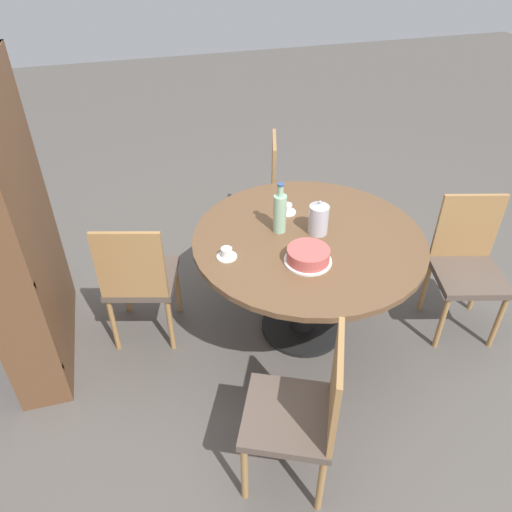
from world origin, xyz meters
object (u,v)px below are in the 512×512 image
Objects in this scene: chair_d at (467,264)px; water_bottle at (280,212)px; chair_b at (139,278)px; coffee_pot at (319,218)px; cake_main at (308,256)px; cup_b at (287,209)px; chair_c at (303,411)px; cup_a at (227,254)px; chair_a at (290,190)px; bookshelf at (19,233)px.

chair_d is 1.28m from water_bottle.
chair_b is 2.87× the size of water_bottle.
coffee_pot reaches higher than cake_main.
chair_d is 1.21m from cup_b.
water_bottle is at bearing -167.02° from chair_c.
chair_b is 7.96× the size of cup_a.
chair_d reaches higher than cup_b.
chair_a is 1.32m from cake_main.
bookshelf is at bearing 127.49° from chair_a.
water_bottle reaches higher than coffee_pot.
chair_d is at bearing -88.76° from cake_main.
chair_b is 1.07m from cake_main.
chair_b is 0.64m from cup_a.
water_bottle is 0.24m from cup_b.
chair_d is 2.72m from bookshelf.
chair_b reaches higher than cup_a.
bookshelf reaches higher than chair_d.
chair_b is (-0.80, 1.26, 0.00)m from chair_a.
chair_c is at bearing 156.20° from coffee_pot.
chair_d is at bearing 143.55° from chair_c.
cup_a is at bearing 166.39° from chair_b.
chair_c is at bearing 168.20° from water_bottle.
water_bottle is at bearing -171.20° from chair_b.
water_bottle is at bearing 173.45° from chair_a.
chair_d is (-1.22, -0.79, 0.00)m from chair_a.
chair_d is at bearing -103.88° from coffee_pot.
chair_a is 1.00× the size of chair_b.
cup_a is (0.16, 0.43, -0.02)m from cake_main.
water_bottle is (-0.90, 0.39, 0.39)m from chair_a.
coffee_pot is 1.90× the size of cup_b.
chair_a is at bearing -14.81° from cake_main.
water_bottle reaches higher than chair_b.
cake_main is at bearing -170.37° from water_bottle.
chair_c reaches higher than cup_b.
chair_b is at bearing -126.76° from chair_c.
bookshelf is at bearing 6.71° from chair_b.
chair_d is 0.52× the size of bookshelf.
coffee_pot reaches higher than chair_a.
cup_a is (-0.10, 0.58, -0.08)m from coffee_pot.
cup_a is (0.91, 0.14, 0.29)m from chair_c.
cake_main is at bearing -178.18° from chair_a.
chair_c reaches higher than cake_main.
bookshelf reaches higher than cake_main.
cake_main is at bearing 169.97° from chair_b.
cake_main is 0.53m from cup_b.
cake_main is 2.31× the size of cup_a.
cup_a is at bearing 161.68° from chair_a.
coffee_pot is 0.68× the size of water_bottle.
chair_c is (-1.19, -0.64, 0.00)m from chair_b.
water_bottle is (0.08, 0.22, 0.03)m from coffee_pot.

